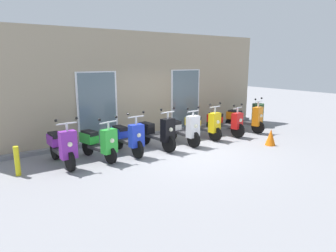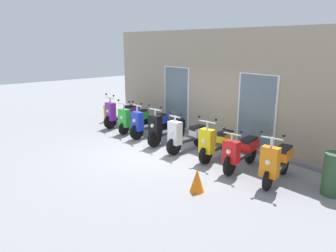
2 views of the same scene
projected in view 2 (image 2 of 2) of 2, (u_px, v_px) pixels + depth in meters
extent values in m
plane|color=gray|center=(156.00, 153.00, 9.63)|extent=(40.00, 40.00, 0.00)
cube|color=gray|center=(216.00, 85.00, 10.77)|extent=(10.53, 0.30, 3.57)
cube|color=slate|center=(209.00, 137.00, 11.05)|extent=(10.53, 0.20, 0.12)
cube|color=silver|center=(177.00, 98.00, 12.12)|extent=(1.33, 0.04, 2.30)
cube|color=slate|center=(176.00, 98.00, 12.11)|extent=(1.21, 0.02, 2.22)
cube|color=silver|center=(256.00, 113.00, 9.53)|extent=(1.33, 0.04, 2.30)
cube|color=slate|center=(256.00, 113.00, 9.51)|extent=(1.21, 0.02, 2.22)
cylinder|color=black|center=(110.00, 122.00, 12.27)|extent=(0.13, 0.51, 0.51)
cylinder|color=black|center=(134.00, 117.00, 13.02)|extent=(0.13, 0.51, 0.51)
cube|color=#2D2D30|center=(123.00, 117.00, 12.62)|extent=(0.29, 0.71, 0.09)
cube|color=purple|center=(111.00, 111.00, 12.20)|extent=(0.39, 0.26, 0.67)
sphere|color=#F2EFCC|center=(108.00, 111.00, 12.10)|extent=(0.12, 0.12, 0.12)
cube|color=purple|center=(132.00, 110.00, 12.87)|extent=(0.32, 0.53, 0.28)
cube|color=black|center=(131.00, 107.00, 12.81)|extent=(0.28, 0.49, 0.11)
cylinder|color=silver|center=(110.00, 100.00, 12.09)|extent=(0.06, 0.06, 0.23)
cylinder|color=silver|center=(110.00, 98.00, 12.07)|extent=(0.49, 0.06, 0.04)
sphere|color=black|center=(114.00, 96.00, 11.87)|extent=(0.07, 0.07, 0.07)
sphere|color=black|center=(106.00, 94.00, 12.22)|extent=(0.07, 0.07, 0.07)
cylinder|color=black|center=(124.00, 128.00, 11.48)|extent=(0.18, 0.45, 0.44)
cylinder|color=black|center=(144.00, 123.00, 12.29)|extent=(0.18, 0.45, 0.44)
cube|color=#2D2D30|center=(134.00, 123.00, 11.86)|extent=(0.40, 0.69, 0.09)
cube|color=green|center=(124.00, 118.00, 11.42)|extent=(0.42, 0.32, 0.62)
sphere|color=#F2EFCC|center=(122.00, 117.00, 11.31)|extent=(0.12, 0.12, 0.12)
cube|color=green|center=(142.00, 115.00, 12.14)|extent=(0.41, 0.57, 0.28)
cube|color=black|center=(141.00, 112.00, 12.07)|extent=(0.36, 0.52, 0.11)
cylinder|color=silver|center=(124.00, 107.00, 11.32)|extent=(0.06, 0.06, 0.23)
cylinder|color=silver|center=(124.00, 104.00, 11.29)|extent=(0.51, 0.15, 0.04)
sphere|color=black|center=(129.00, 102.00, 11.12)|extent=(0.07, 0.07, 0.07)
sphere|color=black|center=(118.00, 100.00, 11.42)|extent=(0.07, 0.07, 0.07)
cylinder|color=black|center=(137.00, 132.00, 10.88)|extent=(0.10, 0.52, 0.52)
cylinder|color=black|center=(162.00, 126.00, 11.61)|extent=(0.10, 0.52, 0.52)
cube|color=#2D2D30|center=(150.00, 126.00, 11.22)|extent=(0.28, 0.70, 0.09)
cube|color=#1E38C6|center=(137.00, 121.00, 10.82)|extent=(0.39, 0.25, 0.61)
sphere|color=#F2EFCC|center=(134.00, 121.00, 10.72)|extent=(0.12, 0.12, 0.12)
cube|color=#1E38C6|center=(160.00, 119.00, 11.48)|extent=(0.32, 0.53, 0.28)
cube|color=black|center=(159.00, 116.00, 11.42)|extent=(0.28, 0.49, 0.11)
cylinder|color=silver|center=(137.00, 109.00, 10.71)|extent=(0.06, 0.06, 0.26)
cylinder|color=silver|center=(137.00, 106.00, 10.69)|extent=(0.48, 0.05, 0.04)
sphere|color=black|center=(141.00, 104.00, 10.49)|extent=(0.07, 0.07, 0.07)
sphere|color=black|center=(133.00, 102.00, 10.83)|extent=(0.07, 0.07, 0.07)
cylinder|color=black|center=(155.00, 139.00, 10.11)|extent=(0.17, 0.53, 0.52)
cylinder|color=black|center=(179.00, 132.00, 10.93)|extent=(0.17, 0.53, 0.52)
cube|color=#2D2D30|center=(167.00, 132.00, 10.50)|extent=(0.35, 0.74, 0.09)
cube|color=black|center=(155.00, 126.00, 10.04)|extent=(0.41, 0.29, 0.67)
sphere|color=#F2EFCC|center=(152.00, 126.00, 9.93)|extent=(0.12, 0.12, 0.12)
cube|color=black|center=(177.00, 124.00, 10.80)|extent=(0.37, 0.56, 0.28)
cube|color=black|center=(176.00, 120.00, 10.73)|extent=(0.32, 0.51, 0.11)
cylinder|color=silver|center=(155.00, 113.00, 9.93)|extent=(0.06, 0.06, 0.23)
cylinder|color=silver|center=(155.00, 110.00, 9.91)|extent=(0.50, 0.10, 0.04)
sphere|color=black|center=(161.00, 107.00, 9.72)|extent=(0.07, 0.07, 0.07)
sphere|color=black|center=(149.00, 105.00, 10.04)|extent=(0.07, 0.07, 0.07)
cylinder|color=black|center=(174.00, 146.00, 9.42)|extent=(0.12, 0.51, 0.50)
cylinder|color=black|center=(200.00, 139.00, 10.14)|extent=(0.12, 0.51, 0.50)
cube|color=#2D2D30|center=(188.00, 139.00, 9.75)|extent=(0.28, 0.70, 0.09)
cube|color=white|center=(175.00, 133.00, 9.34)|extent=(0.39, 0.25, 0.66)
sphere|color=#F2EFCC|center=(172.00, 132.00, 9.25)|extent=(0.12, 0.12, 0.12)
cube|color=white|center=(198.00, 132.00, 10.02)|extent=(0.32, 0.53, 0.28)
cube|color=black|center=(197.00, 128.00, 9.96)|extent=(0.28, 0.49, 0.11)
cylinder|color=silver|center=(175.00, 119.00, 9.24)|extent=(0.06, 0.06, 0.19)
cylinder|color=silver|center=(175.00, 117.00, 9.23)|extent=(0.44, 0.05, 0.04)
sphere|color=black|center=(181.00, 114.00, 9.04)|extent=(0.07, 0.07, 0.07)
sphere|color=black|center=(170.00, 112.00, 9.36)|extent=(0.07, 0.07, 0.07)
cylinder|color=black|center=(206.00, 155.00, 8.73)|extent=(0.19, 0.49, 0.47)
cylinder|color=black|center=(227.00, 146.00, 9.54)|extent=(0.19, 0.49, 0.47)
cube|color=#2D2D30|center=(217.00, 147.00, 9.11)|extent=(0.36, 0.71, 0.09)
cube|color=yellow|center=(207.00, 141.00, 8.67)|extent=(0.41, 0.29, 0.64)
sphere|color=#F2EFCC|center=(204.00, 141.00, 8.56)|extent=(0.12, 0.12, 0.12)
cube|color=yellow|center=(226.00, 137.00, 9.40)|extent=(0.37, 0.56, 0.28)
cube|color=black|center=(225.00, 133.00, 9.33)|extent=(0.33, 0.51, 0.11)
cylinder|color=silver|center=(207.00, 126.00, 8.56)|extent=(0.06, 0.06, 0.24)
cylinder|color=silver|center=(207.00, 122.00, 8.54)|extent=(0.53, 0.11, 0.04)
sphere|color=black|center=(216.00, 120.00, 8.34)|extent=(0.07, 0.07, 0.07)
sphere|color=black|center=(199.00, 117.00, 8.68)|extent=(0.07, 0.07, 0.07)
cylinder|color=black|center=(230.00, 165.00, 7.95)|extent=(0.16, 0.53, 0.52)
cylinder|color=black|center=(251.00, 154.00, 8.75)|extent=(0.16, 0.53, 0.52)
cube|color=#2D2D30|center=(241.00, 155.00, 8.33)|extent=(0.36, 0.71, 0.09)
cube|color=red|center=(231.00, 152.00, 7.90)|extent=(0.41, 0.30, 0.54)
sphere|color=#F2EFCC|center=(229.00, 152.00, 7.79)|extent=(0.12, 0.12, 0.12)
cube|color=red|center=(250.00, 144.00, 8.61)|extent=(0.38, 0.56, 0.28)
cube|color=black|center=(249.00, 140.00, 8.55)|extent=(0.33, 0.51, 0.11)
cylinder|color=silver|center=(232.00, 138.00, 7.81)|extent=(0.06, 0.06, 0.22)
cylinder|color=silver|center=(232.00, 134.00, 7.79)|extent=(0.47, 0.11, 0.04)
sphere|color=black|center=(241.00, 132.00, 7.62)|extent=(0.07, 0.07, 0.07)
sphere|color=black|center=(224.00, 128.00, 7.91)|extent=(0.07, 0.07, 0.07)
cylinder|color=black|center=(268.00, 180.00, 7.17)|extent=(0.19, 0.48, 0.48)
cylinder|color=black|center=(284.00, 165.00, 8.02)|extent=(0.19, 0.48, 0.48)
cube|color=#2D2D30|center=(277.00, 168.00, 7.57)|extent=(0.40, 0.73, 0.09)
cube|color=orange|center=(270.00, 162.00, 7.10)|extent=(0.42, 0.32, 0.68)
sphere|color=#F2EFCC|center=(268.00, 162.00, 6.99)|extent=(0.12, 0.12, 0.12)
cube|color=orange|center=(284.00, 154.00, 7.87)|extent=(0.41, 0.57, 0.28)
cube|color=black|center=(284.00, 149.00, 7.80)|extent=(0.36, 0.53, 0.11)
cylinder|color=silver|center=(271.00, 143.00, 6.99)|extent=(0.06, 0.06, 0.24)
cylinder|color=silver|center=(272.00, 138.00, 6.96)|extent=(0.48, 0.14, 0.04)
sphere|color=black|center=(284.00, 136.00, 6.80)|extent=(0.07, 0.07, 0.07)
sphere|color=black|center=(261.00, 132.00, 7.08)|extent=(0.07, 0.07, 0.07)
cone|color=orange|center=(197.00, 180.00, 7.07)|extent=(0.32, 0.32, 0.52)
cylinder|color=yellow|center=(105.00, 113.00, 13.30)|extent=(0.12, 0.12, 0.70)
cylinder|color=#2D4C2D|center=(334.00, 174.00, 6.89)|extent=(0.46, 0.46, 0.92)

